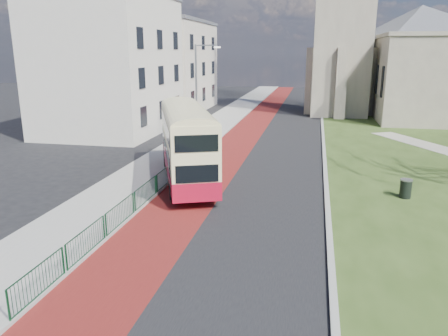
# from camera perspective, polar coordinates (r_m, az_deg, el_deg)

# --- Properties ---
(ground) EXTENTS (160.00, 160.00, 0.00)m
(ground) POSITION_cam_1_polar(r_m,az_deg,el_deg) (19.65, -4.61, -7.60)
(ground) COLOR black
(ground) RESTS_ON ground
(road_carriageway) EXTENTS (9.00, 120.00, 0.01)m
(road_carriageway) POSITION_cam_1_polar(r_m,az_deg,el_deg) (38.32, 5.96, 3.56)
(road_carriageway) COLOR black
(road_carriageway) RESTS_ON ground
(bus_lane) EXTENTS (3.40, 120.00, 0.01)m
(bus_lane) POSITION_cam_1_polar(r_m,az_deg,el_deg) (38.68, 1.98, 3.74)
(bus_lane) COLOR #591414
(bus_lane) RESTS_ON ground
(pavement_west) EXTENTS (4.00, 120.00, 0.12)m
(pavement_west) POSITION_cam_1_polar(r_m,az_deg,el_deg) (39.48, -3.48, 4.03)
(pavement_west) COLOR gray
(pavement_west) RESTS_ON ground
(kerb_west) EXTENTS (0.25, 120.00, 0.13)m
(kerb_west) POSITION_cam_1_polar(r_m,az_deg,el_deg) (39.00, -0.64, 3.93)
(kerb_west) COLOR #999993
(kerb_west) RESTS_ON ground
(kerb_east) EXTENTS (0.25, 80.00, 0.13)m
(kerb_east) POSITION_cam_1_polar(r_m,az_deg,el_deg) (40.10, 12.83, 3.86)
(kerb_east) COLOR #999993
(kerb_east) RESTS_ON ground
(pedestrian_railing) EXTENTS (0.07, 24.00, 1.12)m
(pedestrian_railing) POSITION_cam_1_polar(r_m,az_deg,el_deg) (23.94, -8.75, -2.16)
(pedestrian_railing) COLOR #0D391D
(pedestrian_railing) RESTS_ON ground
(gothic_church) EXTENTS (16.38, 18.00, 40.00)m
(gothic_church) POSITION_cam_1_polar(r_m,az_deg,el_deg) (56.16, 20.46, 19.80)
(gothic_church) COLOR gray
(gothic_church) RESTS_ON ground
(street_block_near) EXTENTS (10.30, 14.30, 13.00)m
(street_block_near) POSITION_cam_1_polar(r_m,az_deg,el_deg) (43.84, -14.65, 13.16)
(street_block_near) COLOR silver
(street_block_near) RESTS_ON ground
(street_block_far) EXTENTS (10.30, 16.30, 11.50)m
(street_block_far) POSITION_cam_1_polar(r_m,az_deg,el_deg) (58.66, -7.58, 13.10)
(street_block_far) COLOR beige
(street_block_far) RESTS_ON ground
(streetlamp) EXTENTS (2.13, 0.18, 8.00)m
(streetlamp) POSITION_cam_1_polar(r_m,az_deg,el_deg) (36.78, -3.42, 10.36)
(streetlamp) COLOR gray
(streetlamp) RESTS_ON pavement_west
(bus) EXTENTS (6.12, 10.58, 4.36)m
(bus) POSITION_cam_1_polar(r_m,az_deg,el_deg) (25.65, -4.91, 3.58)
(bus) COLOR maroon
(bus) RESTS_ON ground
(litter_bin) EXTENTS (0.64, 0.64, 1.01)m
(litter_bin) POSITION_cam_1_polar(r_m,az_deg,el_deg) (24.92, 22.64, -2.48)
(litter_bin) COLOR black
(litter_bin) RESTS_ON grass_green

